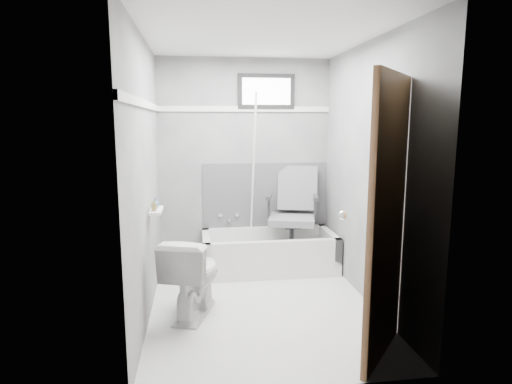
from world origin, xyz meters
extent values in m
plane|color=white|center=(0.00, 0.00, 0.00)|extent=(2.60, 2.60, 0.00)
plane|color=silver|center=(0.00, 0.00, 2.40)|extent=(2.60, 2.60, 0.00)
cube|color=slate|center=(0.00, 1.30, 1.20)|extent=(2.00, 0.02, 2.40)
cube|color=slate|center=(0.00, -1.30, 1.20)|extent=(2.00, 0.02, 2.40)
cube|color=slate|center=(-1.00, 0.00, 1.20)|extent=(0.02, 2.60, 2.40)
cube|color=slate|center=(1.00, 0.00, 1.20)|extent=(0.02, 2.60, 2.40)
imported|color=white|center=(-0.62, -0.12, 0.35)|extent=(0.61, 0.81, 0.70)
cube|color=#4C4C4F|center=(0.25, 1.29, 0.80)|extent=(1.50, 0.02, 0.78)
cube|color=white|center=(0.00, 1.29, 1.82)|extent=(2.00, 0.02, 0.06)
cube|color=white|center=(-0.99, 0.00, 1.82)|extent=(0.02, 2.60, 0.06)
cylinder|color=white|center=(0.07, 1.06, 1.05)|extent=(0.02, 0.55, 1.88)
cube|color=white|center=(-0.93, 0.08, 0.90)|extent=(0.10, 0.32, 0.02)
imported|color=olive|center=(-0.94, 0.00, 0.97)|extent=(0.04, 0.04, 0.09)
imported|color=#45627F|center=(-0.94, 0.14, 0.96)|extent=(0.10, 0.10, 0.09)
camera|label=1|loc=(-0.57, -3.71, 1.68)|focal=30.00mm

